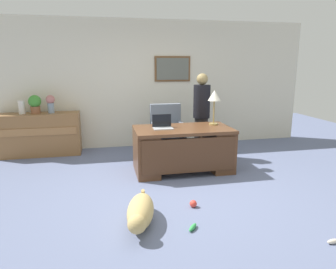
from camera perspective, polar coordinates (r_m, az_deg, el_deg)
The scene contains 15 objects.
ground_plane at distance 4.57m, azimuth 2.01°, elevation -9.97°, with size 12.00×12.00×0.00m, color slate.
back_wall at distance 6.78m, azimuth -3.23°, elevation 9.31°, with size 7.00×0.16×2.70m.
desk at distance 5.18m, azimuth 2.84°, elevation -2.53°, with size 1.61×0.88×0.74m.
credenza at distance 6.60m, azimuth -22.71°, elevation 0.03°, with size 1.55×0.50×0.84m.
armchair at distance 5.98m, azimuth -0.16°, elevation 0.24°, with size 0.60×0.59×1.02m.
person_standing at distance 5.95m, azimuth 6.22°, elevation 3.66°, with size 0.32×0.32×1.61m.
dog_lying at distance 3.57m, azimuth -5.17°, elevation -14.17°, with size 0.45×0.90×0.30m.
laptop at distance 5.08m, azimuth -1.05°, elevation 1.80°, with size 0.32×0.22×0.22m.
desk_lamp at distance 5.38m, azimuth 8.61°, elevation 6.78°, with size 0.22×0.22×0.60m.
vase_with_flowers at distance 6.46m, azimuth -20.99°, elevation 5.53°, with size 0.17×0.17×0.35m.
vase_empty at distance 6.57m, azimuth -25.54°, elevation 4.57°, with size 0.13×0.13×0.26m, color silver.
potted_plant at distance 6.51m, azimuth -23.49°, elevation 5.32°, with size 0.24×0.24×0.36m.
dog_toy_ball at distance 4.02m, azimuth 4.71°, elevation -12.69°, with size 0.09×0.09×0.09m, color #E53F33.
dog_toy_bone at distance 3.54m, azimuth 4.62°, elevation -16.82°, with size 0.18×0.05×0.05m, color green.
dog_toy_plush at distance 3.70m, azimuth 28.37°, elevation -17.07°, with size 0.14×0.05×0.05m, color beige.
Camera 1 is at (-1.03, -4.09, 1.78)m, focal length 32.80 mm.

